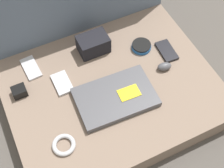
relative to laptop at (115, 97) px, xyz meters
The scene contains 11 objects.
ground_plane 0.14m from the laptop, 77.51° to the left, with size 8.00×8.00×0.00m, color #4C4742.
couch_seat 0.10m from the laptop, 77.51° to the left, with size 0.91×0.71×0.11m.
laptop is the anchor object (origin of this frame).
computer_mouse 0.27m from the laptop, ahead, with size 0.07×0.05×0.04m.
speaker_puck 0.31m from the laptop, 40.53° to the left, with size 0.09×0.09×0.03m.
phone_silver 0.25m from the laptop, 136.20° to the left, with size 0.07×0.12×0.01m.
phone_black 0.41m from the laptop, 131.72° to the left, with size 0.07×0.13×0.01m.
phone_small 0.35m from the laptop, 21.13° to the left, with size 0.07×0.13×0.01m.
camera_pouch 0.29m from the laptop, 85.06° to the left, with size 0.14×0.10×0.08m.
charger_brick 0.41m from the laptop, 150.79° to the left, with size 0.06×0.05×0.04m.
cable_coil 0.29m from the laptop, 159.29° to the right, with size 0.09×0.09×0.02m.
Camera 1 is at (-0.32, -0.66, 1.26)m, focal length 50.00 mm.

